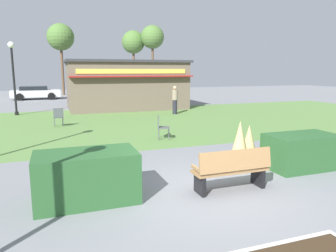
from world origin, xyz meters
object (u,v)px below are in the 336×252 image
Objects in this scene: food_kiosk at (126,84)px; tree_center_bg at (61,38)px; cafe_chair_east at (58,116)px; tree_left_bg at (152,38)px; person_strolling at (175,100)px; parked_car_center_slot at (97,91)px; cafe_chair_west at (161,126)px; lamppost_far at (13,69)px; parked_car_west_slot at (35,92)px; trash_bin at (312,152)px; park_bench at (232,169)px; tree_right_bg at (133,43)px.

tree_center_bg is at bearing 104.78° from food_kiosk.
tree_left_bg is at bearing 62.87° from cafe_chair_east.
person_strolling is 0.40× the size of parked_car_center_slot.
cafe_chair_east is 16.29m from parked_car_center_slot.
food_kiosk reaches higher than cafe_chair_west.
lamppost_far is 0.53× the size of food_kiosk.
cafe_chair_west is 20.72m from parked_car_west_slot.
cafe_chair_east is 21.44m from tree_center_bg.
cafe_chair_west is at bearing -83.61° from tree_center_bg.
cafe_chair_east is at bearing 124.77° from trash_bin.
parked_car_west_slot reaches higher than park_bench.
trash_bin is at bearing -72.15° from parked_car_west_slot.
tree_right_bg is at bearing 58.00° from lamppost_far.
tree_right_bg is (2.71, 21.39, 5.12)m from person_strolling.
lamppost_far is 16.57m from trash_bin.
cafe_chair_east is 0.11× the size of tree_left_bg.
tree_right_bg is 9.04m from tree_center_bg.
cafe_chair_east is (-3.64, 4.18, 0.00)m from cafe_chair_west.
tree_center_bg is (-2.55, 30.41, 5.53)m from park_bench.
tree_right_bg is (9.39, 23.67, 5.45)m from cafe_chair_east.
cafe_chair_west is 1.00× the size of cafe_chair_east.
tree_right_bg reaches higher than cafe_chair_east.
cafe_chair_west is at bearing -90.57° from parked_car_center_slot.
park_bench is at bearing -100.18° from tree_right_bg.
trash_bin is 32.38m from tree_left_bg.
trash_bin is 30.73m from tree_center_bg.
cafe_chair_west is 7.15m from person_strolling.
tree_left_bg reaches higher than food_kiosk.
tree_right_bg reaches higher than parked_car_center_slot.
park_bench is 0.40× the size of lamppost_far.
parked_car_west_slot reaches higher than cafe_chair_east.
parked_car_west_slot is 0.57× the size of tree_center_bg.
tree_center_bg is at bearing -39.87° from person_strolling.
parked_car_center_slot is at bearing 94.66° from food_kiosk.
lamppost_far is 9.53m from person_strolling.
parked_car_center_slot is at bearing -139.40° from tree_left_bg.
tree_left_bg reaches higher than parked_car_center_slot.
cafe_chair_west and cafe_chair_east have the same top height.
park_bench is 16.29m from food_kiosk.
parked_car_west_slot reaches higher than trash_bin.
cafe_chair_west reaches higher than trash_bin.
cafe_chair_west is at bearing -57.19° from lamppost_far.
tree_left_bg is (6.85, 15.85, 4.87)m from food_kiosk.
lamppost_far is 7.11m from food_kiosk.
parked_car_west_slot is at bearing -117.97° from tree_center_bg.
food_kiosk reaches higher than trash_bin.
person_strolling reaches higher than trash_bin.
person_strolling is at bearing -72.46° from tree_center_bg.
trash_bin is at bearing 13.24° from park_bench.
person_strolling is 19.99m from tree_center_bg.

